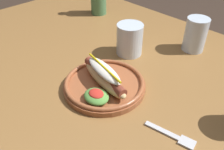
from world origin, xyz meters
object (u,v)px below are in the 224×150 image
hot_dog_plate (104,82)px  water_cup (130,39)px  fork (174,136)px  extra_cup (195,34)px

hot_dog_plate → water_cup: size_ratio=2.19×
fork → water_cup: bearing=136.7°
hot_dog_plate → fork: (0.23, -0.00, -0.02)m
hot_dog_plate → fork: 0.24m
water_cup → extra_cup: size_ratio=0.91×
hot_dog_plate → extra_cup: (0.06, 0.37, 0.04)m
hot_dog_plate → extra_cup: size_ratio=1.99×
hot_dog_plate → water_cup: 0.21m
fork → water_cup: water_cup is taller
water_cup → extra_cup: extra_cup is taller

